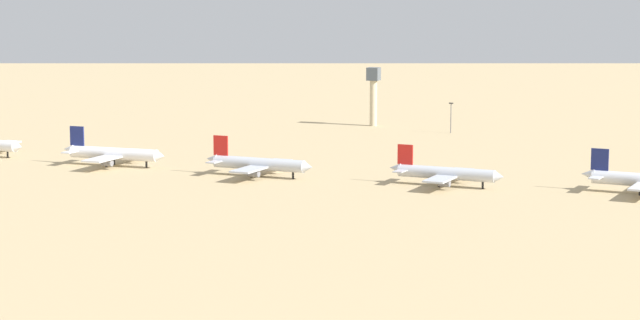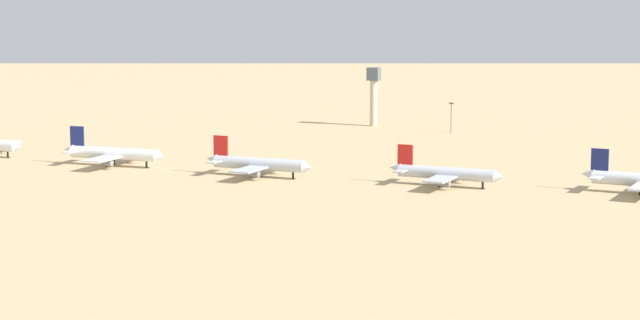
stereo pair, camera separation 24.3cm
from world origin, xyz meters
name	(u,v)px [view 2 (the right image)]	position (x,y,z in m)	size (l,w,h in m)	color
ground	(277,172)	(0.00, 0.00, 0.00)	(4000.00, 4000.00, 0.00)	tan
ridge_far_west	(314,1)	(-421.26, 1153.51, 54.81)	(294.07, 247.31, 109.62)	#8B715B
ridge_west	(583,17)	(-32.20, 985.83, 36.04)	(338.56, 252.65, 72.08)	slate
parked_jet_navy_3	(113,154)	(-56.16, -6.90, 4.19)	(38.61, 32.31, 12.79)	white
parked_jet_red_4	(258,164)	(-1.75, -11.25, 4.03)	(37.25, 31.38, 12.30)	silver
parked_jet_red_5	(445,173)	(57.60, -8.89, 3.86)	(35.69, 30.12, 11.78)	silver
control_tower	(374,91)	(-12.07, 140.29, 15.49)	(5.20, 5.20, 25.67)	#C6B793
light_pole_west	(451,115)	(26.46, 125.45, 7.50)	(1.80, 0.50, 12.69)	#59595E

